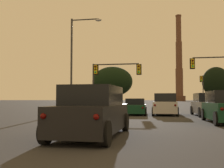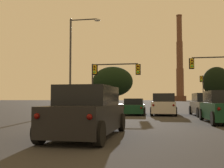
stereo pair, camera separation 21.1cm
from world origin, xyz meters
The scene contains 10 objects.
suv_center_lane_front centered at (-0.22, 21.93, 0.90)m, with size 2.32×4.98×1.86m.
sedan_left_lane_front centered at (-2.87, 21.99, 0.67)m, with size 2.11×4.75×1.43m.
suv_left_lane_third centered at (-3.31, 8.00, 0.90)m, with size 2.23×4.95×1.86m.
suv_right_lane_front centered at (3.12, 21.09, 0.90)m, with size 2.22×4.95×1.86m.
traffic_light_far_right centered at (7.89, 52.21, 3.95)m, with size 0.78×0.50×6.02m.
traffic_light_overhead_left centered at (-6.35, 28.22, 4.22)m, with size 5.81×0.50×5.50m.
street_lamp centered at (-9.07, 23.99, 5.83)m, with size 3.24×0.36×9.64m.
smokestack centered at (13.58, 173.28, 22.19)m, with size 7.57×7.57×56.68m.
treeline_far_left centered at (16.78, 81.71, 6.50)m, with size 8.21×7.39×11.10m.
treeline_far_right centered at (-14.88, 80.45, 6.91)m, with size 12.84×11.55×11.67m.
Camera 1 is at (-0.97, -1.46, 1.38)m, focal length 42.00 mm.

